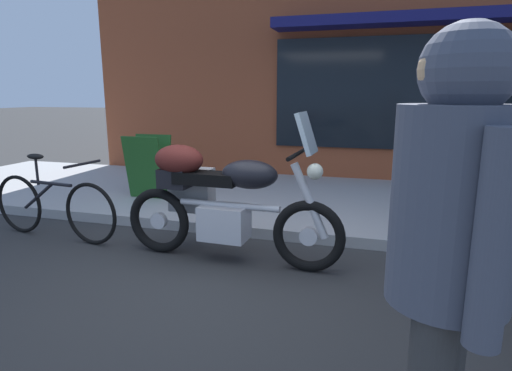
% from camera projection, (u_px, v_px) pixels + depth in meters
% --- Properties ---
extents(ground_plane, '(80.00, 80.00, 0.00)m').
position_uv_depth(ground_plane, '(208.00, 284.00, 3.51)').
color(ground_plane, '#2D2D2D').
extents(touring_motorcycle, '(2.14, 0.71, 1.40)m').
position_uv_depth(touring_motorcycle, '(217.00, 197.00, 3.95)').
color(touring_motorcycle, black).
rests_on(touring_motorcycle, ground_plane).
extents(parked_bicycle, '(1.69, 0.48, 0.92)m').
position_uv_depth(parked_bicycle, '(53.00, 206.00, 4.57)').
color(parked_bicycle, black).
rests_on(parked_bicycle, ground_plane).
extents(pedestrian_walking, '(0.47, 0.54, 1.75)m').
position_uv_depth(pedestrian_walking, '(450.00, 237.00, 1.34)').
color(pedestrian_walking, '#353535').
rests_on(pedestrian_walking, ground_plane).
extents(sandwich_board_sign, '(0.55, 0.40, 0.87)m').
position_uv_depth(sandwich_board_sign, '(148.00, 167.00, 5.88)').
color(sandwich_board_sign, '#1E511E').
rests_on(sandwich_board_sign, sidewalk_curb).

